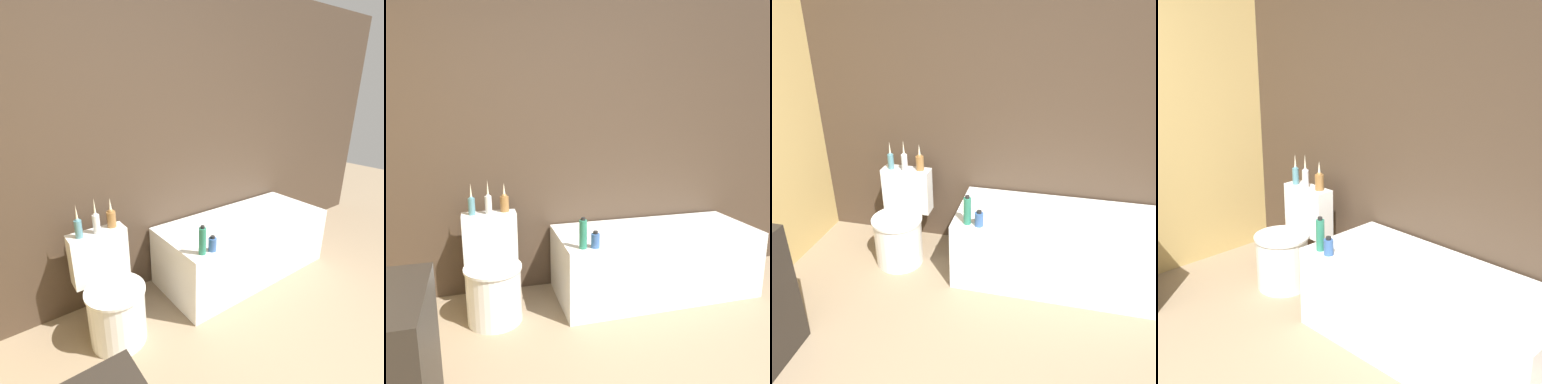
# 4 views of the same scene
# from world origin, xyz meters

# --- Properties ---
(wall_back_tiled) EXTENTS (6.40, 0.06, 2.60)m
(wall_back_tiled) POSITION_xyz_m (0.00, 2.38, 1.30)
(wall_back_tiled) COLOR #423326
(wall_back_tiled) RESTS_ON ground_plane
(bathtub) EXTENTS (1.66, 0.70, 0.56)m
(bathtub) POSITION_xyz_m (0.69, 1.98, 0.28)
(bathtub) COLOR white
(bathtub) RESTS_ON ground
(toilet) EXTENTS (0.42, 0.56, 0.76)m
(toilet) POSITION_xyz_m (-0.66, 1.95, 0.31)
(toilet) COLOR white
(toilet) RESTS_ON ground
(vase_gold) EXTENTS (0.05, 0.05, 0.25)m
(vase_gold) POSITION_xyz_m (-0.78, 2.13, 0.84)
(vase_gold) COLOR teal
(vase_gold) RESTS_ON toilet
(vase_silver) EXTENTS (0.05, 0.05, 0.27)m
(vase_silver) POSITION_xyz_m (-0.66, 2.13, 0.84)
(vase_silver) COLOR silver
(vase_silver) RESTS_ON toilet
(vase_bronze) EXTENTS (0.07, 0.07, 0.23)m
(vase_bronze) POSITION_xyz_m (-0.53, 2.16, 0.84)
(vase_bronze) COLOR olive
(vase_bronze) RESTS_ON toilet
(shampoo_bottle_tall) EXTENTS (0.06, 0.06, 0.23)m
(shampoo_bottle_tall) POSITION_xyz_m (-0.02, 1.72, 0.67)
(shampoo_bottle_tall) COLOR #267259
(shampoo_bottle_tall) RESTS_ON bathtub
(shampoo_bottle_short) EXTENTS (0.06, 0.06, 0.13)m
(shampoo_bottle_short) POSITION_xyz_m (0.07, 1.71, 0.62)
(shampoo_bottle_short) COLOR #335999
(shampoo_bottle_short) RESTS_ON bathtub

